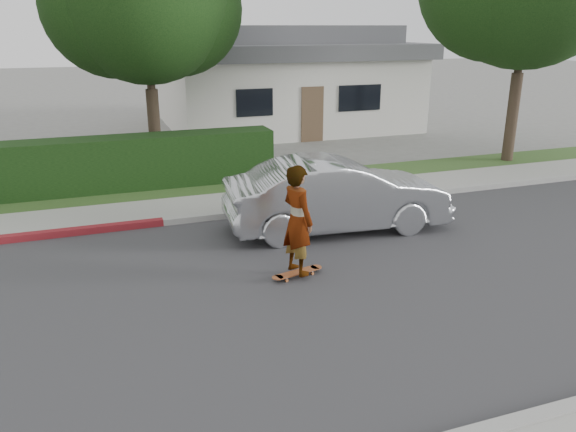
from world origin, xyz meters
The scene contains 10 objects.
ground centered at (0.00, 0.00, 0.00)m, with size 120.00×120.00×0.00m, color slate.
road centered at (0.00, 0.00, 0.01)m, with size 60.00×8.00×0.01m, color #2D2D30.
curb_far centered at (0.00, 4.10, 0.07)m, with size 60.00×0.20×0.15m, color #9E9E99.
sidewalk_far centered at (0.00, 5.00, 0.06)m, with size 60.00×1.60×0.12m, color gray.
planting_strip centered at (0.00, 6.60, 0.05)m, with size 60.00×1.60×0.10m, color #2D4C1E.
tree_center centered at (1.49, 9.19, 4.90)m, with size 5.66×4.84×7.44m.
house centered at (8.00, 16.00, 2.10)m, with size 10.60×8.60×4.30m.
skateboard centered at (2.89, 0.48, 0.09)m, with size 1.05×0.43×0.10m.
skateboarder centered at (2.89, 0.48, 1.08)m, with size 0.71×0.47×1.96m, color white.
car_silver centered at (4.58, 2.54, 0.80)m, with size 1.68×4.83×1.59m, color #B2B5BA.
Camera 1 is at (-0.34, -8.10, 4.27)m, focal length 35.00 mm.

